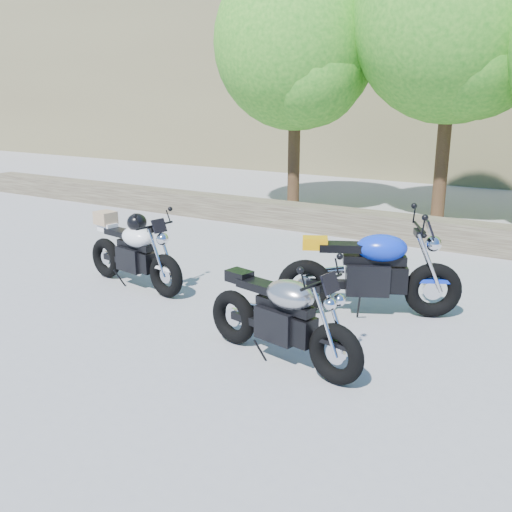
{
  "coord_description": "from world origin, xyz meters",
  "views": [
    {
      "loc": [
        3.68,
        -4.78,
        2.67
      ],
      "look_at": [
        0.2,
        1.0,
        0.75
      ],
      "focal_mm": 40.0,
      "sensor_mm": 36.0,
      "label": 1
    }
  ],
  "objects": [
    {
      "name": "stone_wall",
      "position": [
        0.0,
        5.5,
        0.25
      ],
      "size": [
        22.0,
        0.55,
        0.5
      ],
      "primitive_type": "cube",
      "color": "#473D2F",
      "rests_on": "ground"
    },
    {
      "name": "ground",
      "position": [
        0.0,
        0.0,
        0.0
      ],
      "size": [
        90.0,
        90.0,
        0.0
      ],
      "primitive_type": "plane",
      "color": "gray",
      "rests_on": "ground"
    },
    {
      "name": "blue_bike",
      "position": [
        1.44,
        1.68,
        0.55
      ],
      "size": [
        2.11,
        1.15,
        1.14
      ],
      "rotation": [
        0.0,
        0.0,
        0.45
      ],
      "color": "black",
      "rests_on": "ground"
    },
    {
      "name": "white_bike",
      "position": [
        -1.83,
        1.0,
        0.53
      ],
      "size": [
        1.96,
        0.63,
        1.09
      ],
      "rotation": [
        0.0,
        0.0,
        -0.16
      ],
      "color": "black",
      "rests_on": "ground"
    },
    {
      "name": "tree_decid_mid",
      "position": [
        0.91,
        7.54,
        4.04
      ],
      "size": [
        4.08,
        4.08,
        6.24
      ],
      "color": "#382314",
      "rests_on": "ground"
    },
    {
      "name": "tree_decid_left",
      "position": [
        -2.39,
        7.14,
        3.63
      ],
      "size": [
        3.67,
        3.67,
        5.62
      ],
      "color": "#382314",
      "rests_on": "ground"
    },
    {
      "name": "silver_bike",
      "position": [
        1.13,
        -0.03,
        0.48
      ],
      "size": [
        1.96,
        0.69,
        0.99
      ],
      "rotation": [
        0.0,
        0.0,
        -0.21
      ],
      "color": "black",
      "rests_on": "ground"
    }
  ]
}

